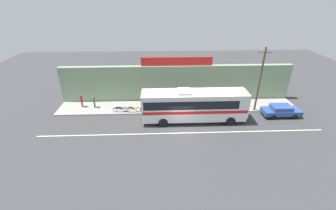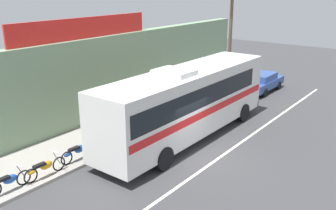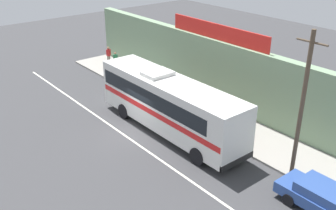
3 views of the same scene
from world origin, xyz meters
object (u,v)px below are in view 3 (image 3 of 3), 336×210
motorcycle_purple (124,79)px  pedestrian_near_shop (116,59)px  utility_pole (302,105)px  motorcycle_red (148,91)px  intercity_bus (169,102)px  motorcycle_orange (133,84)px  parked_car (324,198)px  pedestrian_far_right (109,54)px

motorcycle_purple → pedestrian_near_shop: 3.69m
utility_pole → motorcycle_red: bearing=179.0°
utility_pole → motorcycle_red: utility_pole is taller
intercity_bus → pedestrian_near_shop: bearing=163.6°
intercity_bus → motorcycle_orange: bearing=163.8°
parked_car → pedestrian_far_right: (-24.11, 3.15, 0.41)m
pedestrian_near_shop → pedestrian_far_right: 1.65m
intercity_bus → motorcycle_purple: size_ratio=6.35×
motorcycle_red → pedestrian_far_right: pedestrian_far_right is taller
motorcycle_purple → pedestrian_near_shop: size_ratio=1.11×
motorcycle_orange → motorcycle_purple: (-1.49, 0.12, 0.00)m
motorcycle_purple → motorcycle_red: bearing=0.6°
parked_car → pedestrian_near_shop: bearing=172.7°
intercity_bus → motorcycle_red: (-5.20, 2.20, -1.50)m
pedestrian_far_right → motorcycle_red: bearing=-10.6°
motorcycle_red → pedestrian_far_right: (-8.36, 1.56, 0.58)m
motorcycle_red → pedestrian_near_shop: 6.88m
parked_car → utility_pole: (-2.61, 1.37, 3.42)m
intercity_bus → motorcycle_red: 5.84m
motorcycle_purple → utility_pole: bearing=-0.7°
intercity_bus → pedestrian_near_shop: 12.48m
intercity_bus → parked_car: bearing=3.3°
motorcycle_red → parked_car: bearing=-5.8°
parked_car → motorcycle_purple: (-19.09, 1.55, -0.17)m
parked_car → motorcycle_orange: parked_car is taller
parked_car → utility_pole: bearing=152.3°
motorcycle_red → motorcycle_purple: bearing=-179.4°
intercity_bus → utility_pole: bearing=14.0°
parked_car → pedestrian_far_right: pedestrian_far_right is taller
parked_car → pedestrian_far_right: 24.32m
utility_pole → motorcycle_red: (-13.14, 0.22, -3.59)m
parked_car → pedestrian_near_shop: 22.67m
motorcycle_red → pedestrian_near_shop: (-6.73, 1.31, 0.53)m
motorcycle_orange → motorcycle_red: 1.85m
intercity_bus → parked_car: (10.55, 0.62, -1.33)m
parked_car → motorcycle_orange: bearing=175.3°
utility_pole → motorcycle_purple: bearing=179.3°
parked_car → motorcycle_red: size_ratio=2.23×
pedestrian_far_right → motorcycle_orange: bearing=-14.8°
pedestrian_near_shop → pedestrian_far_right: size_ratio=0.96×
utility_pole → motorcycle_orange: (-14.99, 0.07, -3.59)m
utility_pole → motorcycle_purple: 16.87m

